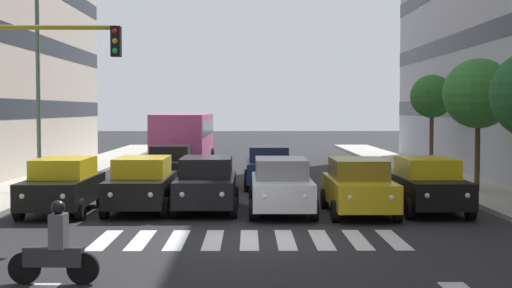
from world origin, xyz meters
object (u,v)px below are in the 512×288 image
object	(u,v)px
car_0	(428,184)
car_5	(63,185)
car_4	(142,184)
street_lamp_right	(49,67)
car_row2_0	(171,165)
street_tree_1	(478,94)
traffic_light_gantry	(10,92)
car_row2_1	(268,166)
street_tree_2	(432,97)
bus_behind_traffic	(185,136)
motorcycle_with_rider	(55,250)
car_2	(281,185)
car_3	(206,183)
car_1	(359,186)

from	to	relation	value
car_0	car_5	distance (m)	11.48
car_4	street_lamp_right	bearing A→B (deg)	-49.15
car_row2_0	street_tree_1	size ratio (longest dim) A/B	0.88
car_row2_0	traffic_light_gantry	size ratio (longest dim) A/B	0.81
car_row2_1	street_tree_2	bearing A→B (deg)	-146.87
bus_behind_traffic	motorcycle_with_rider	bearing A→B (deg)	89.57
car_2	car_3	bearing A→B (deg)	-14.41
motorcycle_with_rider	traffic_light_gantry	distance (m)	6.20
traffic_light_gantry	car_1	bearing A→B (deg)	-157.58
car_4	car_5	xyz separation A→B (m)	(2.42, 0.34, 0.00)
street_tree_2	bus_behind_traffic	bearing A→B (deg)	-14.34
car_1	car_3	world-z (taller)	same
bus_behind_traffic	traffic_light_gantry	bearing A→B (deg)	82.61
bus_behind_traffic	traffic_light_gantry	size ratio (longest dim) A/B	1.91
car_row2_1	street_lamp_right	xyz separation A→B (m)	(8.52, 1.90, 3.98)
car_3	car_row2_1	bearing A→B (deg)	-107.71
car_4	car_row2_1	size ratio (longest dim) A/B	1.00
car_3	traffic_light_gantry	size ratio (longest dim) A/B	0.81
car_0	car_row2_0	size ratio (longest dim) A/B	1.00
car_0	car_row2_1	size ratio (longest dim) A/B	1.00
car_3	car_row2_1	world-z (taller)	same
car_5	street_tree_2	xyz separation A→B (m)	(-14.81, -12.54, 2.99)
car_1	bus_behind_traffic	world-z (taller)	bus_behind_traffic
car_1	street_tree_2	bearing A→B (deg)	-113.34
car_1	car_row2_0	size ratio (longest dim) A/B	1.00
car_5	traffic_light_gantry	distance (m)	5.13
car_row2_0	car_4	bearing A→B (deg)	89.30
car_2	car_5	distance (m)	6.84
street_lamp_right	car_3	bearing A→B (deg)	142.27
bus_behind_traffic	motorcycle_with_rider	size ratio (longest dim) A/B	6.17
bus_behind_traffic	street_lamp_right	bearing A→B (deg)	67.57
car_0	motorcycle_with_rider	size ratio (longest dim) A/B	2.61
traffic_light_gantry	street_tree_2	bearing A→B (deg)	-131.67
car_row2_0	motorcycle_with_rider	size ratio (longest dim) A/B	2.61
car_5	car_row2_1	xyz separation A→B (m)	(-6.65, -7.21, 0.00)
car_row2_1	car_5	bearing A→B (deg)	47.30
car_row2_0	bus_behind_traffic	size ratio (longest dim) A/B	0.42
traffic_light_gantry	street_lamp_right	distance (m)	9.83
car_3	car_row2_1	size ratio (longest dim) A/B	1.00
car_0	street_tree_1	bearing A→B (deg)	-123.23
street_tree_1	car_3	bearing A→B (deg)	23.42
car_3	traffic_light_gantry	bearing A→B (deg)	45.32
car_row2_0	street_lamp_right	distance (m)	6.55
car_5	car_2	bearing A→B (deg)	178.24
car_1	car_row2_1	world-z (taller)	same
car_4	traffic_light_gantry	bearing A→B (deg)	60.82
bus_behind_traffic	motorcycle_with_rider	xyz separation A→B (m)	(0.19, 24.85, -1.21)
car_5	street_tree_1	world-z (taller)	street_tree_1
car_0	car_row2_1	world-z (taller)	same
car_0	street_tree_2	size ratio (longest dim) A/B	0.92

